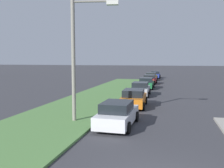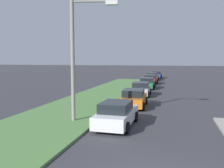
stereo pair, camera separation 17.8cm
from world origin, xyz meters
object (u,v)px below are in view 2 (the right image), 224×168
object	(u,v)px
parked_car_white	(116,114)
parked_car_orange	(134,98)
parked_car_green	(147,83)
parked_car_yellow	(153,77)
parked_car_blue	(157,75)
parked_car_red	(151,80)
streetlight	(78,52)
parked_car_silver	(141,89)

from	to	relation	value
parked_car_white	parked_car_orange	world-z (taller)	same
parked_car_green	parked_car_yellow	distance (m)	13.07
parked_car_yellow	parked_car_white	bearing A→B (deg)	-176.06
parked_car_white	parked_car_yellow	size ratio (longest dim) A/B	0.99
parked_car_white	parked_car_blue	world-z (taller)	same
parked_car_green	parked_car_red	distance (m)	6.30
parked_car_red	parked_car_yellow	size ratio (longest dim) A/B	1.00
parked_car_orange	streetlight	world-z (taller)	streetlight
parked_car_orange	parked_car_red	world-z (taller)	same
parked_car_white	parked_car_blue	bearing A→B (deg)	1.80
parked_car_white	parked_car_blue	distance (m)	38.10
parked_car_green	parked_car_silver	bearing A→B (deg)	179.63
parked_car_green	streetlight	bearing A→B (deg)	172.66
parked_car_white	parked_car_blue	xyz separation A→B (m)	(38.09, 0.26, 0.00)
parked_car_silver	parked_car_green	distance (m)	6.62
parked_car_silver	parked_car_yellow	bearing A→B (deg)	-0.16
parked_car_white	parked_car_yellow	world-z (taller)	same
parked_car_orange	parked_car_blue	world-z (taller)	same
parked_car_white	parked_car_red	distance (m)	25.56
parked_car_orange	parked_car_green	xyz separation A→B (m)	(13.13, 0.28, 0.00)
parked_car_silver	streetlight	size ratio (longest dim) A/B	0.58
parked_car_green	streetlight	size ratio (longest dim) A/B	0.58
parked_car_silver	parked_car_red	distance (m)	12.92
parked_car_white	streetlight	distance (m)	4.44
parked_car_silver	parked_car_yellow	size ratio (longest dim) A/B	0.99
parked_car_silver	parked_car_blue	size ratio (longest dim) A/B	1.01
parked_car_silver	parked_car_green	size ratio (longest dim) A/B	1.00
parked_car_white	parked_car_orange	bearing A→B (deg)	1.01
parked_car_orange	streetlight	bearing A→B (deg)	154.95
parked_car_silver	parked_car_blue	distance (m)	25.46
parked_car_yellow	streetlight	size ratio (longest dim) A/B	0.58
parked_car_green	streetlight	distance (m)	19.42
parked_car_white	parked_car_red	world-z (taller)	same
parked_car_green	parked_car_blue	size ratio (longest dim) A/B	1.00
parked_car_orange	parked_car_green	world-z (taller)	same
parked_car_silver	parked_car_white	bearing A→B (deg)	179.66
parked_car_orange	streetlight	distance (m)	7.32
parked_car_orange	parked_car_yellow	bearing A→B (deg)	-0.26
parked_car_orange	parked_car_yellow	size ratio (longest dim) A/B	0.99
parked_car_red	parked_car_blue	distance (m)	12.54
parked_car_red	streetlight	world-z (taller)	streetlight
parked_car_blue	streetlight	bearing A→B (deg)	176.82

